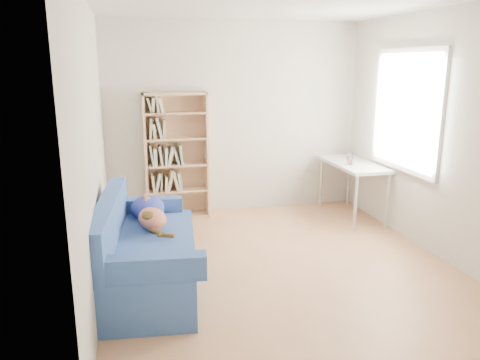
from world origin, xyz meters
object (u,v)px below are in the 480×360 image
desk (353,168)px  pen_cup (350,160)px  bookshelf (177,161)px  sofa (144,252)px

desk → pen_cup: 0.20m
bookshelf → pen_cup: (2.19, -0.64, 0.04)m
bookshelf → pen_cup: size_ratio=10.04×
bookshelf → desk: bookshelf is taller
sofa → bookshelf: bearing=80.8°
sofa → bookshelf: bookshelf is taller
bookshelf → desk: size_ratio=1.43×
sofa → desk: sofa is taller
sofa → bookshelf: 2.07m
pen_cup → sofa: bearing=-154.3°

